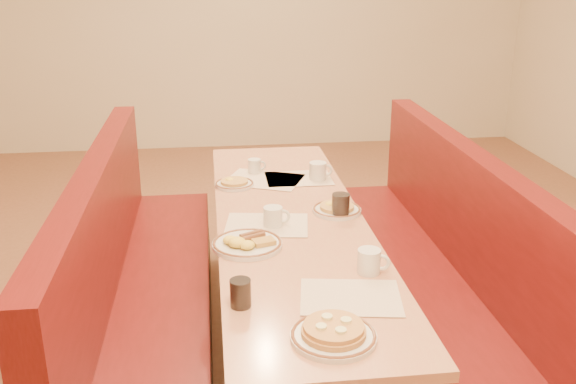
{
  "coord_description": "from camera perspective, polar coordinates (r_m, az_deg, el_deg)",
  "views": [
    {
      "loc": [
        -0.36,
        -2.79,
        1.91
      ],
      "look_at": [
        0.0,
        0.11,
        0.85
      ],
      "focal_mm": 40.0,
      "sensor_mm": 36.0,
      "label": 1
    }
  ],
  "objects": [
    {
      "name": "soda_tumbler_mid",
      "position": [
        3.07,
        4.7,
        -1.22
      ],
      "size": [
        0.08,
        0.08,
        0.12
      ],
      "color": "black",
      "rests_on": "diner_table"
    },
    {
      "name": "extra_plate_far",
      "position": [
        3.51,
        -4.8,
        0.78
      ],
      "size": [
        0.21,
        0.21,
        0.04
      ],
      "rotation": [
        0.0,
        0.0,
        0.37
      ],
      "color": "silver",
      "rests_on": "diner_table"
    },
    {
      "name": "ground",
      "position": [
        3.4,
        0.24,
        -14.23
      ],
      "size": [
        8.0,
        8.0,
        0.0
      ],
      "primitive_type": "plane",
      "color": "#9E6647",
      "rests_on": "ground"
    },
    {
      "name": "booth_left",
      "position": [
        3.22,
        -13.0,
        -9.44
      ],
      "size": [
        0.55,
        2.5,
        1.05
      ],
      "color": "#4C3326",
      "rests_on": "ground"
    },
    {
      "name": "pancake_plate",
      "position": [
        2.13,
        4.07,
        -12.42
      ],
      "size": [
        0.28,
        0.28,
        0.06
      ],
      "rotation": [
        0.0,
        0.0,
        -0.12
      ],
      "color": "silver",
      "rests_on": "diner_table"
    },
    {
      "name": "diner_table",
      "position": [
        3.21,
        0.24,
        -8.69
      ],
      "size": [
        0.7,
        2.5,
        0.75
      ],
      "color": "black",
      "rests_on": "ground"
    },
    {
      "name": "placemat_near_left",
      "position": [
        2.98,
        -1.89,
        -2.93
      ],
      "size": [
        0.42,
        0.34,
        0.0
      ],
      "primitive_type": "cube",
      "rotation": [
        0.0,
        0.0,
        -0.15
      ],
      "color": "beige",
      "rests_on": "diner_table"
    },
    {
      "name": "extra_plate_mid",
      "position": [
        3.14,
        4.35,
        -1.51
      ],
      "size": [
        0.24,
        0.24,
        0.05
      ],
      "rotation": [
        0.0,
        0.0,
        0.37
      ],
      "color": "silver",
      "rests_on": "diner_table"
    },
    {
      "name": "soda_tumbler_near",
      "position": [
        2.3,
        -4.24,
        -8.97
      ],
      "size": [
        0.08,
        0.08,
        0.1
      ],
      "color": "black",
      "rests_on": "diner_table"
    },
    {
      "name": "placemat_far_right",
      "position": [
        3.61,
        0.95,
        1.22
      ],
      "size": [
        0.37,
        0.28,
        0.0
      ],
      "primitive_type": "cube",
      "rotation": [
        0.0,
        0.0,
        -0.01
      ],
      "color": "beige",
      "rests_on": "diner_table"
    },
    {
      "name": "coffee_mug_d",
      "position": [
        3.71,
        -2.95,
        2.35
      ],
      "size": [
        0.11,
        0.07,
        0.08
      ],
      "rotation": [
        0.0,
        0.0,
        0.09
      ],
      "color": "silver",
      "rests_on": "diner_table"
    },
    {
      "name": "eggs_plate",
      "position": [
        2.76,
        -3.69,
        -4.57
      ],
      "size": [
        0.3,
        0.3,
        0.06
      ],
      "rotation": [
        0.0,
        0.0,
        0.29
      ],
      "color": "silver",
      "rests_on": "diner_table"
    },
    {
      "name": "coffee_mug_b",
      "position": [
        2.95,
        -1.28,
        -2.19
      ],
      "size": [
        0.13,
        0.09,
        0.09
      ],
      "rotation": [
        0.0,
        0.0,
        0.02
      ],
      "color": "silver",
      "rests_on": "diner_table"
    },
    {
      "name": "coffee_mug_c",
      "position": [
        3.58,
        2.72,
        1.88
      ],
      "size": [
        0.14,
        0.1,
        0.1
      ],
      "rotation": [
        0.0,
        0.0,
        0.16
      ],
      "color": "silver",
      "rests_on": "diner_table"
    },
    {
      "name": "coffee_mug_a",
      "position": [
        2.54,
        7.3,
        -6.1
      ],
      "size": [
        0.13,
        0.09,
        0.1
      ],
      "rotation": [
        0.0,
        0.0,
        -0.34
      ],
      "color": "silver",
      "rests_on": "diner_table"
    },
    {
      "name": "placemat_near_right",
      "position": [
        2.38,
        5.58,
        -9.28
      ],
      "size": [
        0.4,
        0.33,
        0.0
      ],
      "primitive_type": "cube",
      "rotation": [
        0.0,
        0.0,
        -0.16
      ],
      "color": "beige",
      "rests_on": "diner_table"
    },
    {
      "name": "placemat_far_left",
      "position": [
        3.59,
        -2.15,
        1.12
      ],
      "size": [
        0.49,
        0.44,
        0.0
      ],
      "primitive_type": "cube",
      "rotation": [
        0.0,
        0.0,
        -0.41
      ],
      "color": "beige",
      "rests_on": "diner_table"
    },
    {
      "name": "booth_right",
      "position": [
        3.38,
        12.79,
        -7.94
      ],
      "size": [
        0.55,
        2.5,
        1.05
      ],
      "color": "#4C3326",
      "rests_on": "ground"
    }
  ]
}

